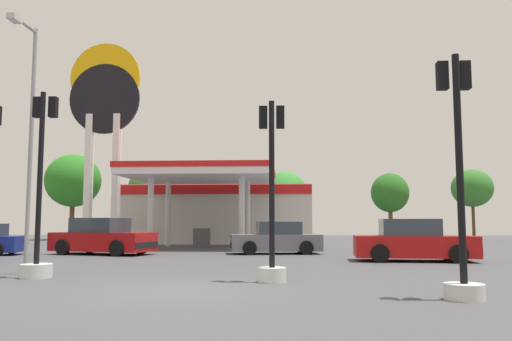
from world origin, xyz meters
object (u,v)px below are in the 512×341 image
(tree_5, at_px, (472,188))
(tree_3, at_px, (285,193))
(tree_4, at_px, (390,193))
(tree_0, at_px, (73,181))
(car_3, at_px, (276,239))
(tree_1, at_px, (150,187))
(car_0, at_px, (103,238))
(corner_streetlamp, at_px, (28,123))
(traffic_signal_0, at_px, (39,222))
(traffic_signal_3, at_px, (272,217))
(tree_2, at_px, (219,191))
(traffic_signal_1, at_px, (461,213))
(car_1, at_px, (413,242))
(station_pole_sign, at_px, (104,114))

(tree_5, bearing_deg, tree_3, -174.90)
(tree_4, distance_m, tree_5, 6.89)
(tree_0, height_order, tree_3, tree_0)
(car_3, relative_size, tree_1, 0.75)
(car_0, relative_size, corner_streetlamp, 0.69)
(traffic_signal_0, relative_size, traffic_signal_3, 1.11)
(car_3, relative_size, traffic_signal_3, 0.95)
(car_3, distance_m, tree_5, 23.55)
(car_0, relative_size, car_3, 1.14)
(car_3, xyz_separation_m, tree_2, (-4.90, 16.68, 3.23))
(car_0, xyz_separation_m, tree_5, (23.04, 18.57, 3.36))
(traffic_signal_3, relative_size, tree_5, 0.81)
(tree_1, height_order, corner_streetlamp, corner_streetlamp)
(corner_streetlamp, bearing_deg, traffic_signal_3, -10.71)
(tree_5, relative_size, corner_streetlamp, 0.78)
(traffic_signal_1, bearing_deg, tree_4, 81.28)
(tree_3, height_order, corner_streetlamp, corner_streetlamp)
(car_1, xyz_separation_m, tree_0, (-22.26, 21.31, 4.09))
(car_0, height_order, traffic_signal_1, traffic_signal_1)
(traffic_signal_0, height_order, corner_streetlamp, corner_streetlamp)
(tree_3, bearing_deg, traffic_signal_0, -103.70)
(traffic_signal_3, height_order, tree_1, tree_1)
(car_3, distance_m, tree_4, 18.54)
(tree_5, bearing_deg, tree_4, -167.89)
(traffic_signal_0, xyz_separation_m, corner_streetlamp, (-0.79, 0.74, 2.84))
(car_1, xyz_separation_m, tree_4, (3.21, 20.32, 2.95))
(tree_4, bearing_deg, traffic_signal_3, -106.99)
(car_3, height_order, traffic_signal_3, traffic_signal_3)
(station_pole_sign, relative_size, car_0, 2.61)
(station_pole_sign, relative_size, traffic_signal_3, 2.84)
(car_0, distance_m, tree_3, 19.34)
(car_3, distance_m, corner_streetlamp, 12.52)
(tree_0, distance_m, corner_streetlamp, 28.78)
(car_0, xyz_separation_m, tree_0, (-9.15, 18.12, 4.06))
(station_pole_sign, xyz_separation_m, tree_2, (6.19, 9.00, -4.41))
(tree_4, bearing_deg, traffic_signal_1, -98.72)
(traffic_signal_3, bearing_deg, tree_4, 73.01)
(car_0, bearing_deg, car_1, -13.68)
(car_0, bearing_deg, traffic_signal_3, -51.92)
(car_1, height_order, traffic_signal_1, traffic_signal_1)
(traffic_signal_1, relative_size, tree_2, 0.89)
(traffic_signal_3, distance_m, tree_4, 28.63)
(tree_1, distance_m, tree_5, 25.79)
(tree_0, distance_m, tree_2, 12.15)
(traffic_signal_0, relative_size, tree_3, 0.93)
(tree_2, height_order, tree_3, tree_2)
(station_pole_sign, xyz_separation_m, traffic_signal_1, (14.95, -21.43, -6.64))
(tree_4, bearing_deg, tree_3, 179.15)
(station_pole_sign, height_order, car_0, station_pole_sign)
(traffic_signal_1, relative_size, tree_5, 0.86)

